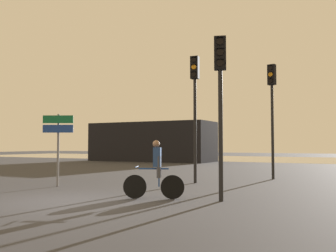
{
  "coord_description": "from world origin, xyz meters",
  "views": [
    {
      "loc": [
        7.01,
        -7.5,
        1.5
      ],
      "look_at": [
        0.5,
        5.0,
        2.2
      ],
      "focal_mm": 40.0,
      "sensor_mm": 36.0,
      "label": 1
    }
  ],
  "objects_px": {
    "distant_building": "(151,142)",
    "cyclist": "(156,169)",
    "traffic_light_near_right": "(220,86)",
    "direction_sign_post": "(58,136)",
    "traffic_light_far_right": "(272,100)",
    "traffic_light_center": "(195,95)"
  },
  "relations": [
    {
      "from": "traffic_light_center",
      "to": "cyclist",
      "type": "distance_m",
      "value": 5.22
    },
    {
      "from": "traffic_light_near_right",
      "to": "cyclist",
      "type": "xyz_separation_m",
      "value": [
        -1.75,
        -0.41,
        -2.25
      ]
    },
    {
      "from": "traffic_light_far_right",
      "to": "cyclist",
      "type": "height_order",
      "value": "traffic_light_far_right"
    },
    {
      "from": "distant_building",
      "to": "cyclist",
      "type": "xyz_separation_m",
      "value": [
        11.97,
        -20.45,
        -0.93
      ]
    },
    {
      "from": "distant_building",
      "to": "traffic_light_near_right",
      "type": "bearing_deg",
      "value": -55.61
    },
    {
      "from": "traffic_light_near_right",
      "to": "traffic_light_far_right",
      "type": "distance_m",
      "value": 7.07
    },
    {
      "from": "traffic_light_near_right",
      "to": "cyclist",
      "type": "bearing_deg",
      "value": -5.98
    },
    {
      "from": "traffic_light_far_right",
      "to": "distant_building",
      "type": "bearing_deg",
      "value": -31.08
    },
    {
      "from": "distant_building",
      "to": "traffic_light_far_right",
      "type": "xyz_separation_m",
      "value": [
        13.59,
        -12.98,
        1.71
      ]
    },
    {
      "from": "traffic_light_near_right",
      "to": "traffic_light_far_right",
      "type": "height_order",
      "value": "traffic_light_far_right"
    },
    {
      "from": "traffic_light_far_right",
      "to": "direction_sign_post",
      "type": "height_order",
      "value": "traffic_light_far_right"
    },
    {
      "from": "distant_building",
      "to": "direction_sign_post",
      "type": "bearing_deg",
      "value": -69.3
    },
    {
      "from": "distant_building",
      "to": "traffic_light_center",
      "type": "bearing_deg",
      "value": -54.94
    },
    {
      "from": "traffic_light_near_right",
      "to": "direction_sign_post",
      "type": "distance_m",
      "value": 6.54
    },
    {
      "from": "direction_sign_post",
      "to": "traffic_light_far_right",
      "type": "bearing_deg",
      "value": -160.54
    },
    {
      "from": "traffic_light_near_right",
      "to": "traffic_light_far_right",
      "type": "xyz_separation_m",
      "value": [
        -0.12,
        7.06,
        0.38
      ]
    },
    {
      "from": "traffic_light_center",
      "to": "direction_sign_post",
      "type": "distance_m",
      "value": 5.43
    },
    {
      "from": "distant_building",
      "to": "cyclist",
      "type": "distance_m",
      "value": 23.71
    },
    {
      "from": "traffic_light_center",
      "to": "traffic_light_far_right",
      "type": "xyz_separation_m",
      "value": [
        2.37,
        3.02,
        0.01
      ]
    },
    {
      "from": "traffic_light_center",
      "to": "traffic_light_far_right",
      "type": "relative_size",
      "value": 1.0
    },
    {
      "from": "distant_building",
      "to": "traffic_light_far_right",
      "type": "relative_size",
      "value": 2.27
    },
    {
      "from": "distant_building",
      "to": "traffic_light_center",
      "type": "height_order",
      "value": "traffic_light_center"
    }
  ]
}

